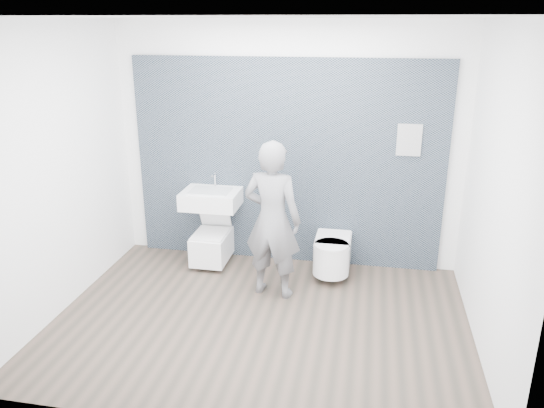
% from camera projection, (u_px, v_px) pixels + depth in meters
% --- Properties ---
extents(ground, '(4.00, 4.00, 0.00)m').
position_uv_depth(ground, '(260.00, 320.00, 5.18)').
color(ground, '#4F3F35').
rests_on(ground, ground).
extents(room_shell, '(4.00, 4.00, 4.00)m').
position_uv_depth(room_shell, '(259.00, 146.00, 4.61)').
color(room_shell, white).
rests_on(room_shell, ground).
extents(tile_wall, '(3.60, 0.06, 2.40)m').
position_uv_depth(tile_wall, '(285.00, 258.00, 6.54)').
color(tile_wall, black).
rests_on(tile_wall, ground).
extents(washbasin, '(0.66, 0.49, 0.49)m').
position_uv_depth(washbasin, '(211.00, 198.00, 6.17)').
color(washbasin, white).
rests_on(washbasin, ground).
extents(toilet_square, '(0.40, 0.57, 0.74)m').
position_uv_depth(toilet_square, '(212.00, 244.00, 6.32)').
color(toilet_square, white).
rests_on(toilet_square, ground).
extents(toilet_rounded, '(0.40, 0.68, 0.37)m').
position_uv_depth(toilet_rounded, '(332.00, 254.00, 6.00)').
color(toilet_rounded, white).
rests_on(toilet_rounded, ground).
extents(info_placard, '(0.26, 0.03, 0.35)m').
position_uv_depth(info_placard, '(398.00, 269.00, 6.26)').
color(info_placard, silver).
rests_on(info_placard, ground).
extents(visitor, '(0.67, 0.50, 1.67)m').
position_uv_depth(visitor, '(272.00, 220.00, 5.43)').
color(visitor, slate).
rests_on(visitor, ground).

